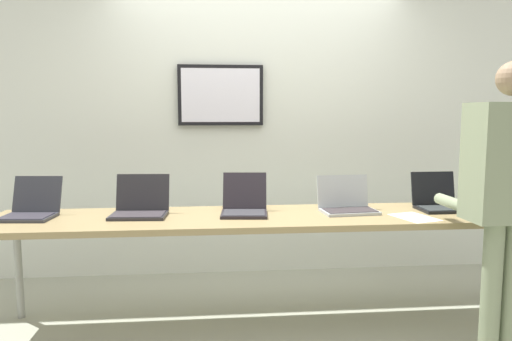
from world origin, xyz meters
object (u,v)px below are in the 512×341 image
at_px(laptop_station_3, 347,203).
at_px(laptop_station_4, 439,201).
at_px(workbench, 275,221).
at_px(laptop_station_0, 31,208).
at_px(equipment_box, 504,186).
at_px(laptop_station_1, 140,206).
at_px(laptop_station_2, 244,205).
at_px(person, 507,184).

distance_m(laptop_station_3, laptop_station_4, 0.68).
bearing_deg(workbench, laptop_station_0, 176.86).
height_order(equipment_box, laptop_station_1, equipment_box).
bearing_deg(laptop_station_2, laptop_station_3, -0.52).
distance_m(laptop_station_1, laptop_station_4, 2.08).
bearing_deg(workbench, laptop_station_2, 159.98).
height_order(workbench, laptop_station_2, laptop_station_2).
bearing_deg(person, equipment_box, 57.77).
bearing_deg(person, laptop_station_3, 136.08).
relative_size(equipment_box, laptop_station_2, 0.96).
relative_size(laptop_station_1, laptop_station_2, 0.96).
bearing_deg(person, laptop_station_1, 161.73).
distance_m(workbench, person, 1.41).
relative_size(laptop_station_0, laptop_station_3, 0.91).
bearing_deg(laptop_station_1, person, -18.27).
xyz_separation_m(laptop_station_2, laptop_station_4, (1.39, 0.01, -0.00)).
relative_size(laptop_station_2, laptop_station_3, 1.00).
height_order(laptop_station_2, person, person).
distance_m(workbench, laptop_station_0, 1.61).
distance_m(laptop_station_1, laptop_station_2, 0.70).
height_order(workbench, person, person).
relative_size(workbench, laptop_station_2, 9.45).
bearing_deg(person, laptop_station_2, 154.02).
xyz_separation_m(equipment_box, laptop_station_4, (-0.45, 0.06, -0.11)).
relative_size(laptop_station_3, laptop_station_4, 1.19).
xyz_separation_m(laptop_station_1, laptop_station_4, (2.08, 0.01, -0.00)).
height_order(workbench, equipment_box, equipment_box).
relative_size(equipment_box, laptop_station_3, 0.96).
bearing_deg(laptop_station_2, laptop_station_1, 179.50).
bearing_deg(laptop_station_3, workbench, -172.51).
relative_size(equipment_box, laptop_station_4, 1.14).
relative_size(workbench, equipment_box, 9.89).
distance_m(workbench, laptop_station_4, 1.19).
bearing_deg(laptop_station_0, equipment_box, -1.16).
distance_m(laptop_station_0, person, 2.92).
bearing_deg(laptop_station_3, equipment_box, -2.27).
bearing_deg(laptop_station_4, equipment_box, -8.19).
bearing_deg(laptop_station_1, laptop_station_4, 0.20).
distance_m(equipment_box, laptop_station_0, 3.24).
xyz_separation_m(workbench, laptop_station_4, (1.18, 0.09, 0.10)).
distance_m(equipment_box, laptop_station_4, 0.46).
bearing_deg(equipment_box, workbench, -179.21).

